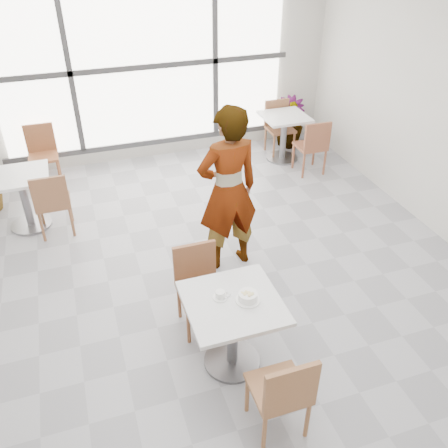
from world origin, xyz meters
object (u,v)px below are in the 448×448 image
object	(u,v)px
main_table	(233,321)
plant_right	(289,122)
bg_table_left	(23,193)
bg_chair_left_near	(52,201)
person	(228,191)
bg_table_right	(284,131)
chair_far	(198,281)
bg_chair_right_near	(313,144)
bg_chair_right_far	(279,123)
bg_chair_left_far	(42,150)
oatmeal_bowl	(248,297)
coffee_cup	(221,295)
chair_near	(283,391)

from	to	relation	value
main_table	plant_right	world-z (taller)	plant_right
bg_table_left	bg_chair_left_near	xyz separation A→B (m)	(0.34, -0.33, 0.01)
person	bg_table_right	distance (m)	2.96
chair_far	bg_table_right	xyz separation A→B (m)	(2.34, 3.15, -0.01)
bg_table_left	bg_chair_left_near	size ratio (longest dim) A/B	0.86
person	bg_chair_right_near	xyz separation A→B (m)	(1.96, 1.71, -0.46)
bg_table_left	bg_chair_right_near	distance (m)	4.16
bg_chair_left_near	bg_chair_right_far	xyz separation A→B (m)	(3.66, 1.42, 0.00)
bg_table_left	bg_chair_right_far	size ratio (longest dim) A/B	0.86
bg_table_right	bg_chair_left_far	size ratio (longest dim) A/B	0.86
oatmeal_bowl	bg_table_left	bearing A→B (deg)	121.94
coffee_cup	bg_chair_left_near	xyz separation A→B (m)	(-1.33, 2.58, -0.28)
bg_chair_right_near	person	bearing A→B (deg)	41.09
bg_table_left	bg_chair_right_near	bearing A→B (deg)	2.16
main_table	bg_chair_left_near	size ratio (longest dim) A/B	0.92
bg_table_left	plant_right	size ratio (longest dim) A/B	0.88
oatmeal_bowl	bg_chair_left_near	world-z (taller)	bg_chair_left_near
main_table	plant_right	xyz separation A→B (m)	(2.53, 4.23, -0.10)
bg_chair_left_near	bg_chair_left_far	size ratio (longest dim) A/B	1.00
bg_chair_left_near	bg_chair_right_near	xyz separation A→B (m)	(3.82, 0.49, 0.00)
bg_table_right	plant_right	world-z (taller)	plant_right
main_table	bg_chair_right_near	world-z (taller)	bg_chair_right_near
main_table	oatmeal_bowl	xyz separation A→B (m)	(0.12, -0.03, 0.27)
bg_chair_left_near	bg_chair_left_far	distance (m)	1.57
chair_far	bg_chair_right_far	xyz separation A→B (m)	(2.38, 3.45, 0.00)
chair_near	bg_chair_right_far	world-z (taller)	same
bg_chair_left_near	bg_chair_left_far	bearing A→B (deg)	-86.68
oatmeal_bowl	bg_chair_left_near	size ratio (longest dim) A/B	0.24
main_table	coffee_cup	xyz separation A→B (m)	(-0.08, 0.07, 0.26)
chair_far	bg_chair_right_far	distance (m)	4.19
chair_near	coffee_cup	bearing A→B (deg)	-76.34
coffee_cup	bg_table_right	world-z (taller)	coffee_cup
oatmeal_bowl	bg_chair_right_near	world-z (taller)	bg_chair_right_near
bg_table_right	bg_chair_left_near	size ratio (longest dim) A/B	0.86
chair_near	bg_table_left	bearing A→B (deg)	-63.46
chair_far	bg_chair_left_far	size ratio (longest dim) A/B	1.00
person	plant_right	world-z (taller)	person
person	oatmeal_bowl	bearing A→B (deg)	71.73
main_table	bg_table_left	xyz separation A→B (m)	(-1.76, 2.98, -0.04)
plant_right	person	bearing A→B (deg)	-126.62
person	bg_chair_left_far	bearing A→B (deg)	-60.64
oatmeal_bowl	person	xyz separation A→B (m)	(0.33, 1.46, 0.17)
main_table	bg_chair_left_far	size ratio (longest dim) A/B	0.92
coffee_cup	plant_right	world-z (taller)	plant_right
bg_chair_right_near	oatmeal_bowl	bearing A→B (deg)	54.22
chair_far	oatmeal_bowl	xyz separation A→B (m)	(0.25, -0.65, 0.29)
oatmeal_bowl	person	bearing A→B (deg)	77.42
bg_chair_right_near	plant_right	bearing A→B (deg)	-96.39
bg_chair_left_far	plant_right	distance (m)	4.03
chair_far	oatmeal_bowl	distance (m)	0.76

